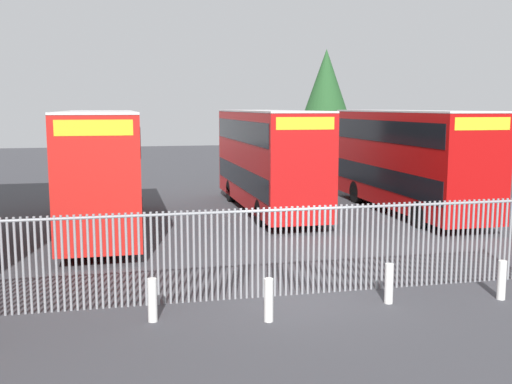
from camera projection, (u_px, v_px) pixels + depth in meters
ground_plane at (232, 230)px, 22.54m from camera, size 100.00×100.00×0.00m
palisade_fence at (247, 250)px, 14.40m from camera, size 15.53×0.14×2.35m
double_decker_bus_near_gate at (101, 166)px, 22.07m from camera, size 2.54×10.81×4.42m
double_decker_bus_behind_fence_left at (408, 157)px, 26.11m from camera, size 2.54×10.81×4.42m
double_decker_bus_behind_fence_right at (268, 156)px, 26.50m from camera, size 2.54×10.81×4.42m
bollard_near_left at (152, 300)px, 12.92m from camera, size 0.20×0.20×0.95m
bollard_center_front at (269, 300)px, 12.93m from camera, size 0.20×0.20×0.95m
bollard_near_right at (389, 284)px, 14.13m from camera, size 0.20×0.20×0.95m
bollard_far_right at (502, 280)px, 14.42m from camera, size 0.20×0.20×0.95m
tree_tall_back at (326, 98)px, 40.51m from camera, size 4.50×4.50×8.38m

